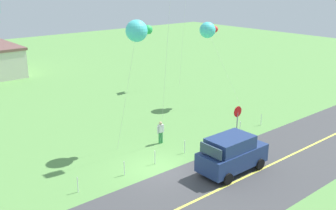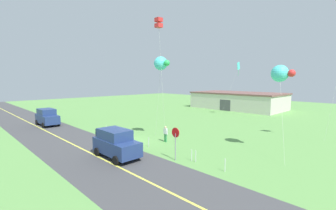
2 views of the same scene
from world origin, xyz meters
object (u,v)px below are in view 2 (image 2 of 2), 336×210
at_px(person_adult_near, 165,133).
at_px(kite_yellow_high, 281,73).
at_px(kite_red_low, 159,23).
at_px(car_parked_west_far, 47,117).
at_px(warehouse_distant, 238,100).
at_px(car_suv_foreground, 116,143).
at_px(kite_blue_mid, 238,67).
at_px(stop_sign, 176,137).
at_px(kite_green_far, 161,63).

bearing_deg(person_adult_near, kite_yellow_high, -46.33).
relative_size(kite_red_low, kite_yellow_high, 1.59).
xyz_separation_m(person_adult_near, kite_yellow_high, (9.03, 4.53, 5.82)).
distance_m(car_parked_west_far, warehouse_distant, 36.36).
xyz_separation_m(car_suv_foreground, kite_blue_mid, (-4.13, 26.14, 7.16)).
distance_m(kite_red_low, kite_yellow_high, 11.41).
bearing_deg(kite_blue_mid, stop_sign, -71.14).
height_order(car_parked_west_far, kite_green_far, kite_green_far).
bearing_deg(kite_blue_mid, person_adult_near, -79.97).
relative_size(stop_sign, person_adult_near, 1.60).
relative_size(car_parked_west_far, kite_yellow_high, 0.60).
height_order(kite_blue_mid, kite_yellow_high, kite_blue_mid).
relative_size(kite_blue_mid, kite_yellow_high, 1.24).
xyz_separation_m(person_adult_near, warehouse_distant, (-8.70, 29.61, 0.89)).
xyz_separation_m(car_suv_foreground, stop_sign, (3.82, 2.87, 0.65)).
height_order(car_suv_foreground, car_parked_west_far, same).
bearing_deg(stop_sign, car_parked_west_far, -173.19).
bearing_deg(stop_sign, kite_red_low, 153.40).
bearing_deg(stop_sign, kite_blue_mid, 108.86).
bearing_deg(kite_blue_mid, car_suv_foreground, -81.03).
bearing_deg(kite_red_low, kite_green_far, 131.99).
distance_m(kite_red_low, kite_green_far, 4.09).
bearing_deg(stop_sign, kite_green_far, 146.67).
distance_m(car_parked_west_far, kite_green_far, 18.52).
bearing_deg(warehouse_distant, kite_yellow_high, -54.76).
distance_m(car_parked_west_far, person_adult_near, 18.28).
bearing_deg(kite_green_far, car_parked_west_far, -158.48).
distance_m(kite_blue_mid, kite_green_far, 19.66).
bearing_deg(kite_blue_mid, car_parked_west_far, -118.09).
bearing_deg(car_suv_foreground, kite_yellow_high, 51.10).
distance_m(car_suv_foreground, kite_red_low, 11.31).
relative_size(car_parked_west_far, person_adult_near, 2.75).
xyz_separation_m(kite_red_low, kite_green_far, (-1.46, 1.62, -3.46)).
height_order(kite_red_low, kite_blue_mid, kite_red_low).
bearing_deg(warehouse_distant, car_parked_west_far, -103.81).
height_order(car_suv_foreground, kite_green_far, kite_green_far).
height_order(car_suv_foreground, warehouse_distant, warehouse_distant).
distance_m(stop_sign, kite_green_far, 9.09).
xyz_separation_m(kite_blue_mid, kite_green_far, (2.26, -19.53, -0.48)).
xyz_separation_m(car_parked_west_far, kite_green_far, (16.07, 6.34, 6.68)).
relative_size(car_suv_foreground, kite_blue_mid, 0.48).
xyz_separation_m(kite_red_low, kite_yellow_high, (8.87, 5.51, -4.61)).
relative_size(kite_red_low, warehouse_distant, 0.64).
distance_m(kite_green_far, warehouse_distant, 30.51).
bearing_deg(kite_blue_mid, kite_green_far, -83.40).
bearing_deg(stop_sign, warehouse_distant, 111.79).
height_order(kite_yellow_high, warehouse_distant, kite_yellow_high).
bearing_deg(person_adult_near, car_suv_foreground, -157.61).
height_order(car_suv_foreground, kite_yellow_high, kite_yellow_high).
xyz_separation_m(car_parked_west_far, stop_sign, (21.75, 2.60, 0.65)).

